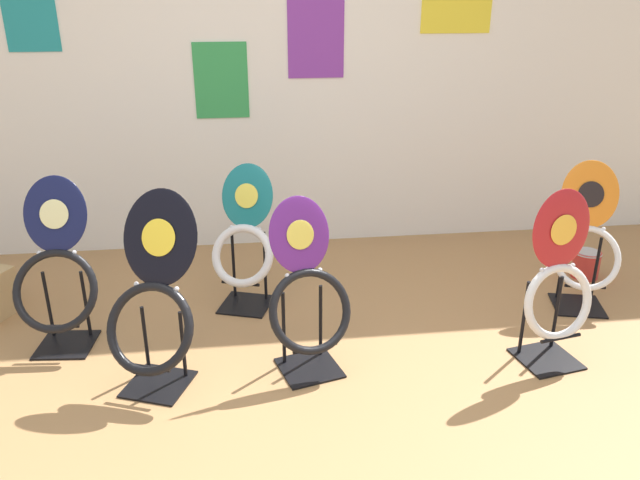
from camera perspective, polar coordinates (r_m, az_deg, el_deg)
The scene contains 9 objects.
ground_plane at distance 2.68m, azimuth -2.05°, elevation -18.88°, with size 14.00×14.00×0.00m, color #A37547.
wall_back at distance 4.33m, azimuth -5.15°, elevation 16.10°, with size 8.00×0.07×2.60m.
toilet_seat_display_orange_sun at distance 3.88m, azimuth 23.22°, elevation -0.03°, with size 0.41×0.39×0.85m.
toilet_seat_display_teal_sax at distance 3.60m, azimuth -6.95°, elevation -0.35°, with size 0.42×0.40×0.83m.
toilet_seat_display_navy_moon at distance 3.44m, azimuth -22.96°, elevation -2.86°, with size 0.45×0.39×0.88m.
toilet_seat_display_jazz_black at distance 2.96m, azimuth -14.96°, elevation -5.64°, with size 0.51×0.51×0.91m.
toilet_seat_display_crimson_swirl at distance 3.22m, azimuth 20.93°, elevation -3.72°, with size 0.40×0.33×0.90m.
toilet_seat_display_purple_note at distance 2.97m, azimuth -1.11°, elevation -5.53°, with size 0.45×0.39×0.85m.
paint_can at distance 4.38m, azimuth 23.14°, elevation -1.97°, with size 0.17×0.17×0.18m.
Camera 1 is at (-0.16, -2.01, 1.77)m, focal length 35.00 mm.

